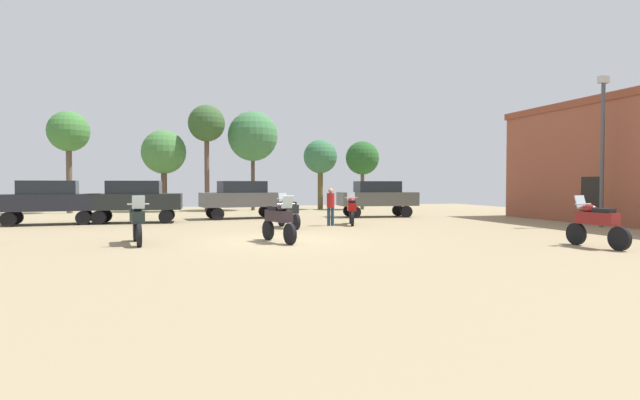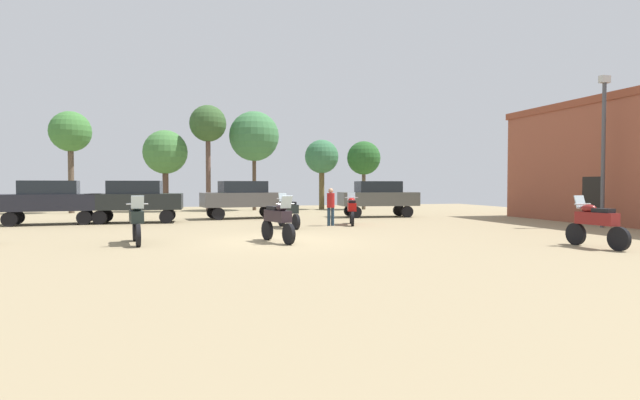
{
  "view_description": "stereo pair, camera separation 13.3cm",
  "coord_description": "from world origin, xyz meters",
  "px_view_note": "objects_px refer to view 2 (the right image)",
  "views": [
    {
      "loc": [
        -3.1,
        -15.88,
        1.87
      ],
      "look_at": [
        2.59,
        4.45,
        1.19
      ],
      "focal_mm": 28.19,
      "sensor_mm": 36.0,
      "label": 1
    },
    {
      "loc": [
        -2.97,
        -15.91,
        1.87
      ],
      "look_at": [
        2.59,
        4.45,
        1.19
      ],
      "focal_mm": 28.19,
      "sensor_mm": 36.0,
      "label": 2
    }
  ],
  "objects_px": {
    "tree_1": "(165,153)",
    "tree_5": "(364,158)",
    "car_4": "(50,199)",
    "lamp_post": "(603,143)",
    "tree_2": "(70,133)",
    "motorcycle_7": "(278,219)",
    "tree_9": "(208,125)",
    "tree_4": "(322,157)",
    "car_3": "(135,198)",
    "motorcycle_2": "(352,209)",
    "tree_3": "(254,137)",
    "motorcycle_4": "(136,220)",
    "person_1": "(331,204)",
    "motorcycle_5": "(288,211)",
    "car_1": "(378,196)",
    "motorcycle_1": "(596,222)",
    "car_2": "(243,197)"
  },
  "relations": [
    {
      "from": "motorcycle_5",
      "to": "tree_4",
      "type": "relative_size",
      "value": 0.45
    },
    {
      "from": "tree_5",
      "to": "lamp_post",
      "type": "bearing_deg",
      "value": -74.93
    },
    {
      "from": "car_1",
      "to": "tree_4",
      "type": "height_order",
      "value": "tree_4"
    },
    {
      "from": "motorcycle_2",
      "to": "motorcycle_4",
      "type": "xyz_separation_m",
      "value": [
        -8.77,
        -5.19,
        0.02
      ]
    },
    {
      "from": "motorcycle_1",
      "to": "tree_1",
      "type": "relative_size",
      "value": 0.39
    },
    {
      "from": "car_4",
      "to": "tree_3",
      "type": "distance_m",
      "value": 15.19
    },
    {
      "from": "car_4",
      "to": "tree_2",
      "type": "xyz_separation_m",
      "value": [
        -1.0,
        9.63,
        3.9
      ]
    },
    {
      "from": "motorcycle_7",
      "to": "tree_4",
      "type": "bearing_deg",
      "value": -125.83
    },
    {
      "from": "person_1",
      "to": "tree_1",
      "type": "relative_size",
      "value": 0.3
    },
    {
      "from": "car_3",
      "to": "person_1",
      "type": "height_order",
      "value": "car_3"
    },
    {
      "from": "motorcycle_2",
      "to": "tree_4",
      "type": "distance_m",
      "value": 14.3
    },
    {
      "from": "lamp_post",
      "to": "person_1",
      "type": "bearing_deg",
      "value": 160.44
    },
    {
      "from": "tree_9",
      "to": "lamp_post",
      "type": "bearing_deg",
      "value": -48.19
    },
    {
      "from": "motorcycle_1",
      "to": "motorcycle_2",
      "type": "height_order",
      "value": "motorcycle_1"
    },
    {
      "from": "car_3",
      "to": "lamp_post",
      "type": "height_order",
      "value": "lamp_post"
    },
    {
      "from": "motorcycle_2",
      "to": "car_3",
      "type": "height_order",
      "value": "car_3"
    },
    {
      "from": "motorcycle_5",
      "to": "car_1",
      "type": "relative_size",
      "value": 0.51
    },
    {
      "from": "tree_2",
      "to": "lamp_post",
      "type": "relative_size",
      "value": 1.01
    },
    {
      "from": "motorcycle_7",
      "to": "motorcycle_2",
      "type": "bearing_deg",
      "value": -143.74
    },
    {
      "from": "tree_9",
      "to": "tree_4",
      "type": "bearing_deg",
      "value": 4.13
    },
    {
      "from": "motorcycle_4",
      "to": "person_1",
      "type": "xyz_separation_m",
      "value": [
        7.68,
        4.88,
        0.23
      ]
    },
    {
      "from": "car_4",
      "to": "tree_1",
      "type": "relative_size",
      "value": 0.81
    },
    {
      "from": "car_4",
      "to": "lamp_post",
      "type": "height_order",
      "value": "lamp_post"
    },
    {
      "from": "tree_2",
      "to": "car_3",
      "type": "bearing_deg",
      "value": -64.02
    },
    {
      "from": "motorcycle_2",
      "to": "car_1",
      "type": "height_order",
      "value": "car_1"
    },
    {
      "from": "car_1",
      "to": "motorcycle_2",
      "type": "bearing_deg",
      "value": 151.62
    },
    {
      "from": "car_3",
      "to": "tree_5",
      "type": "bearing_deg",
      "value": -55.91
    },
    {
      "from": "motorcycle_1",
      "to": "motorcycle_7",
      "type": "bearing_deg",
      "value": 151.79
    },
    {
      "from": "motorcycle_2",
      "to": "person_1",
      "type": "height_order",
      "value": "person_1"
    },
    {
      "from": "motorcycle_4",
      "to": "tree_5",
      "type": "distance_m",
      "value": 22.91
    },
    {
      "from": "tree_3",
      "to": "tree_5",
      "type": "relative_size",
      "value": 1.4
    },
    {
      "from": "car_2",
      "to": "tree_4",
      "type": "distance_m",
      "value": 11.01
    },
    {
      "from": "car_3",
      "to": "motorcycle_5",
      "type": "bearing_deg",
      "value": -122.59
    },
    {
      "from": "car_3",
      "to": "tree_4",
      "type": "xyz_separation_m",
      "value": [
        11.96,
        10.01,
        2.61
      ]
    },
    {
      "from": "tree_2",
      "to": "motorcycle_7",
      "type": "bearing_deg",
      "value": -63.17
    },
    {
      "from": "motorcycle_1",
      "to": "car_1",
      "type": "bearing_deg",
      "value": 89.19
    },
    {
      "from": "car_3",
      "to": "tree_2",
      "type": "relative_size",
      "value": 0.68
    },
    {
      "from": "tree_3",
      "to": "car_3",
      "type": "bearing_deg",
      "value": -125.2
    },
    {
      "from": "motorcycle_2",
      "to": "motorcycle_4",
      "type": "bearing_deg",
      "value": -132.87
    },
    {
      "from": "tree_1",
      "to": "tree_5",
      "type": "distance_m",
      "value": 13.81
    },
    {
      "from": "motorcycle_2",
      "to": "car_3",
      "type": "bearing_deg",
      "value": 175.11
    },
    {
      "from": "tree_4",
      "to": "tree_1",
      "type": "bearing_deg",
      "value": 179.93
    },
    {
      "from": "car_1",
      "to": "car_2",
      "type": "relative_size",
      "value": 0.99
    },
    {
      "from": "motorcycle_4",
      "to": "tree_1",
      "type": "distance_m",
      "value": 19.24
    },
    {
      "from": "car_3",
      "to": "person_1",
      "type": "xyz_separation_m",
      "value": [
        8.48,
        -4.06,
        -0.2
      ]
    },
    {
      "from": "tree_9",
      "to": "tree_5",
      "type": "bearing_deg",
      "value": -2.55
    },
    {
      "from": "tree_1",
      "to": "tree_2",
      "type": "bearing_deg",
      "value": -175.24
    },
    {
      "from": "tree_4",
      "to": "motorcycle_2",
      "type": "bearing_deg",
      "value": -99.85
    },
    {
      "from": "tree_1",
      "to": "tree_5",
      "type": "xyz_separation_m",
      "value": [
        13.77,
        -1.09,
        -0.25
      ]
    },
    {
      "from": "tree_1",
      "to": "tree_3",
      "type": "height_order",
      "value": "tree_3"
    }
  ]
}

